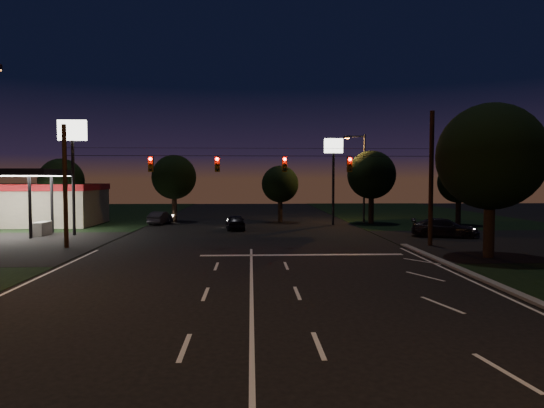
{
  "coord_description": "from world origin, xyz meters",
  "views": [
    {
      "loc": [
        -0.02,
        -16.81,
        4.51
      ],
      "look_at": [
        1.24,
        11.98,
        3.0
      ],
      "focal_mm": 32.0,
      "sensor_mm": 36.0,
      "label": 1
    }
  ],
  "objects": [
    {
      "name": "tree_right_near",
      "position": [
        13.53,
        10.17,
        5.68
      ],
      "size": [
        6.0,
        6.0,
        8.76
      ],
      "color": "black",
      "rests_on": "ground"
    },
    {
      "name": "street_light_right_far",
      "position": [
        11.24,
        32.0,
        5.24
      ],
      "size": [
        2.2,
        0.35,
        9.0
      ],
      "color": "black",
      "rests_on": "ground"
    },
    {
      "name": "gas_station",
      "position": [
        -21.86,
        30.39,
        2.38
      ],
      "size": [
        14.2,
        16.1,
        5.25
      ],
      "color": "gray",
      "rests_on": "ground"
    },
    {
      "name": "pole_sign_left_near",
      "position": [
        -14.0,
        22.0,
        6.98
      ],
      "size": [
        2.2,
        0.3,
        9.1
      ],
      "color": "black",
      "rests_on": "ground"
    },
    {
      "name": "car_cross",
      "position": [
        14.85,
        19.56,
        0.72
      ],
      "size": [
        5.37,
        3.47,
        1.45
      ],
      "primitive_type": "imported",
      "rotation": [
        0.0,
        0.0,
        1.26
      ],
      "color": "black",
      "rests_on": "ground"
    },
    {
      "name": "utility_pole_right",
      "position": [
        12.0,
        15.0,
        0.0
      ],
      "size": [
        0.3,
        0.3,
        9.0
      ],
      "primitive_type": "cylinder",
      "color": "black",
      "rests_on": "ground"
    },
    {
      "name": "center_line",
      "position": [
        0.0,
        -6.0,
        0.01
      ],
      "size": [
        0.14,
        40.0,
        0.01
      ],
      "primitive_type": "cube",
      "color": "silver",
      "rests_on": "ground"
    },
    {
      "name": "tree_far_b",
      "position": [
        -7.98,
        34.13,
        4.61
      ],
      "size": [
        4.6,
        4.6,
        6.98
      ],
      "color": "black",
      "rests_on": "ground"
    },
    {
      "name": "stop_bar",
      "position": [
        3.0,
        11.5,
        0.01
      ],
      "size": [
        12.0,
        0.5,
        0.01
      ],
      "primitive_type": "cube",
      "color": "silver",
      "rests_on": "ground"
    },
    {
      "name": "ground",
      "position": [
        0.0,
        0.0,
        0.0
      ],
      "size": [
        140.0,
        140.0,
        0.0
      ],
      "primitive_type": "plane",
      "color": "black",
      "rests_on": "ground"
    },
    {
      "name": "signal_span",
      "position": [
        -0.0,
        14.96,
        5.5
      ],
      "size": [
        24.0,
        0.4,
        1.56
      ],
      "color": "black",
      "rests_on": "ground"
    },
    {
      "name": "utility_pole_left",
      "position": [
        -12.0,
        15.0,
        0.0
      ],
      "size": [
        0.28,
        0.28,
        8.0
      ],
      "primitive_type": "cylinder",
      "color": "black",
      "rests_on": "ground"
    },
    {
      "name": "tree_far_d",
      "position": [
        12.02,
        31.13,
        4.83
      ],
      "size": [
        4.8,
        4.8,
        7.3
      ],
      "color": "black",
      "rests_on": "ground"
    },
    {
      "name": "car_oncoming_a",
      "position": [
        -1.39,
        25.91,
        0.67
      ],
      "size": [
        1.94,
        4.06,
        1.34
      ],
      "primitive_type": "imported",
      "rotation": [
        0.0,
        0.0,
        3.24
      ],
      "color": "black",
      "rests_on": "ground"
    },
    {
      "name": "cross_street_right",
      "position": [
        20.0,
        16.0,
        0.0
      ],
      "size": [
        20.0,
        16.0,
        0.02
      ],
      "primitive_type": "cube",
      "color": "black",
      "rests_on": "ground"
    },
    {
      "name": "car_oncoming_b",
      "position": [
        -9.0,
        31.46,
        0.63
      ],
      "size": [
        1.95,
        4.01,
        1.26
      ],
      "primitive_type": "imported",
      "rotation": [
        0.0,
        0.0,
        2.98
      ],
      "color": "black",
      "rests_on": "ground"
    },
    {
      "name": "pole_sign_right",
      "position": [
        8.0,
        30.0,
        6.24
      ],
      "size": [
        1.8,
        0.3,
        8.4
      ],
      "color": "black",
      "rests_on": "ground"
    },
    {
      "name": "tree_far_c",
      "position": [
        3.02,
        33.1,
        3.9
      ],
      "size": [
        3.8,
        3.8,
        5.86
      ],
      "color": "black",
      "rests_on": "ground"
    },
    {
      "name": "tree_far_a",
      "position": [
        -17.98,
        30.12,
        4.26
      ],
      "size": [
        4.2,
        4.2,
        6.42
      ],
      "color": "black",
      "rests_on": "ground"
    },
    {
      "name": "tree_far_e",
      "position": [
        20.02,
        29.11,
        4.11
      ],
      "size": [
        4.0,
        4.0,
        6.18
      ],
      "color": "black",
      "rests_on": "ground"
    }
  ]
}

